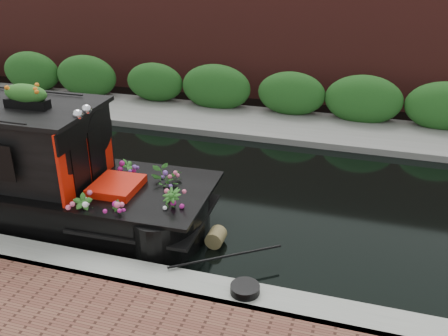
# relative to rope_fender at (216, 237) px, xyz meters

# --- Properties ---
(ground) EXTENTS (80.00, 80.00, 0.00)m
(ground) POSITION_rel_rope_fender_xyz_m (-2.24, 1.87, -0.15)
(ground) COLOR black
(ground) RESTS_ON ground
(near_bank_coping) EXTENTS (40.00, 0.60, 0.50)m
(near_bank_coping) POSITION_rel_rope_fender_xyz_m (-2.24, -1.43, -0.15)
(near_bank_coping) COLOR gray
(near_bank_coping) RESTS_ON ground
(far_bank_path) EXTENTS (40.00, 2.40, 0.34)m
(far_bank_path) POSITION_rel_rope_fender_xyz_m (-2.24, 6.07, -0.15)
(far_bank_path) COLOR slate
(far_bank_path) RESTS_ON ground
(far_hedge) EXTENTS (40.00, 1.10, 2.80)m
(far_hedge) POSITION_rel_rope_fender_xyz_m (-2.24, 6.97, -0.15)
(far_hedge) COLOR #1E501A
(far_hedge) RESTS_ON ground
(far_brick_wall) EXTENTS (40.00, 1.00, 8.00)m
(far_brick_wall) POSITION_rel_rope_fender_xyz_m (-2.24, 9.07, -0.15)
(far_brick_wall) COLOR #56211D
(far_brick_wall) RESTS_ON ground
(rope_fender) EXTENTS (0.31, 0.34, 0.31)m
(rope_fender) POSITION_rel_rope_fender_xyz_m (0.00, 0.00, 0.00)
(rope_fender) COLOR brown
(rope_fender) RESTS_ON ground
(coiled_mooring_rope) EXTENTS (0.43, 0.43, 0.12)m
(coiled_mooring_rope) POSITION_rel_rope_fender_xyz_m (0.89, -1.40, 0.16)
(coiled_mooring_rope) COLOR black
(coiled_mooring_rope) RESTS_ON near_bank_coping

